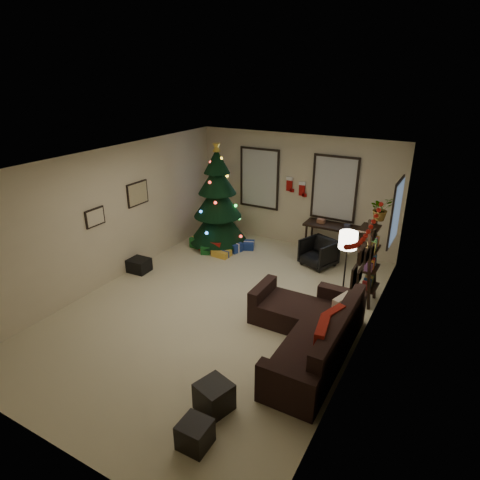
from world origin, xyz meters
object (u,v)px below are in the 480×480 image
desk (336,229)px  desk_chair (319,253)px  christmas_tree (218,204)px  sofa (310,333)px  bookshelf (371,262)px

desk → desk_chair: size_ratio=2.27×
christmas_tree → desk_chair: size_ratio=4.16×
christmas_tree → sofa: christmas_tree is taller
sofa → bookshelf: 1.95m
desk → bookshelf: 2.08m
christmas_tree → desk: size_ratio=1.83×
christmas_tree → sofa: 4.48m
sofa → desk: size_ratio=1.80×
christmas_tree → desk: christmas_tree is taller
christmas_tree → bookshelf: bearing=-14.0°
sofa → desk_chair: bearing=107.0°
sofa → desk: bearing=101.7°
christmas_tree → bookshelf: christmas_tree is taller
desk_chair → bookshelf: bookshelf is taller
desk → desk_chair: desk is taller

